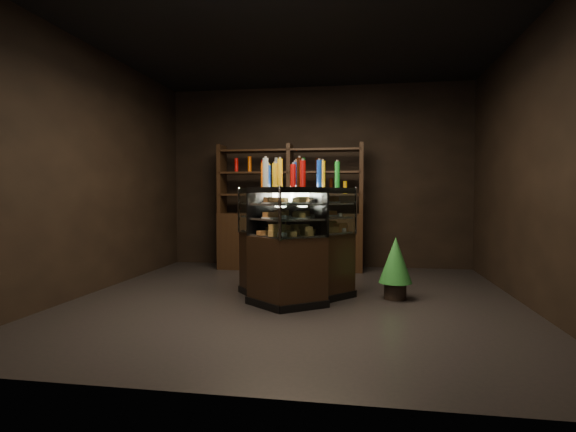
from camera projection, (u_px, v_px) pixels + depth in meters
The scene contains 7 objects.
ground at pixel (295, 300), 5.12m from camera, with size 5.00×5.00×0.00m, color black.
room_shell at pixel (295, 128), 5.03m from camera, with size 5.02×5.02×3.01m.
display_case at pixel (292, 262), 5.09m from camera, with size 1.45×1.30×1.29m.
food_display at pixel (291, 217), 5.06m from camera, with size 1.08×0.97×0.40m.
bottles_top at pixel (292, 175), 5.05m from camera, with size 0.91×0.83×0.30m.
potted_conifer at pixel (396, 259), 5.13m from camera, with size 0.38×0.38×0.81m.
back_shelving at pixel (290, 232), 7.18m from camera, with size 2.31×0.45×2.00m.
Camera 1 is at (0.75, -5.02, 1.19)m, focal length 28.00 mm.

